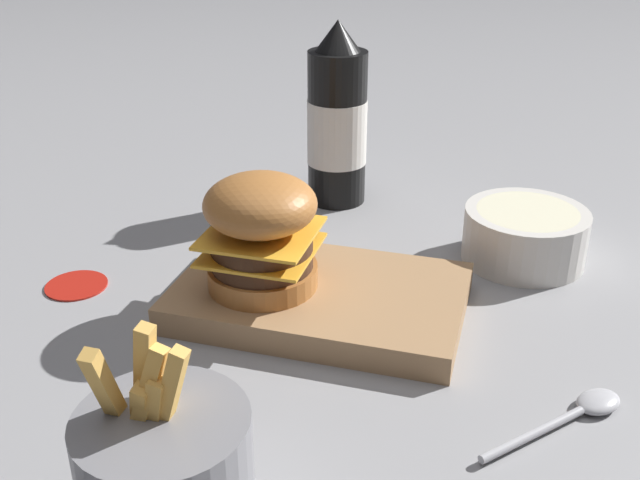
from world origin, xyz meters
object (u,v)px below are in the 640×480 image
serving_board (320,298)px  ketchup_bottle (337,123)px  fries_basket (166,472)px  spoon (580,411)px  side_bowl (525,234)px  burger (261,232)px

serving_board → ketchup_bottle: (0.06, -0.27, 0.09)m
fries_basket → spoon: bearing=-143.6°
ketchup_bottle → spoon: size_ratio=1.92×
serving_board → spoon: 0.26m
ketchup_bottle → side_bowl: (-0.24, 0.11, -0.07)m
burger → spoon: size_ratio=0.93×
serving_board → side_bowl: bearing=-138.0°
fries_basket → burger: bearing=-82.5°
burger → serving_board: bearing=-167.4°
serving_board → ketchup_bottle: ketchup_bottle is taller
burger → spoon: bearing=164.2°
serving_board → side_bowl: size_ratio=2.07×
spoon → side_bowl: bearing=54.1°
ketchup_bottle → fries_basket: (-0.04, 0.56, -0.06)m
burger → fries_basket: bearing=97.5°
burger → fries_basket: (-0.04, 0.28, -0.04)m
fries_basket → spoon: 0.33m
serving_board → burger: burger is taller
burger → spoon: (-0.30, 0.08, -0.08)m
serving_board → ketchup_bottle: bearing=-78.2°
burger → fries_basket: fries_basket is taller
ketchup_bottle → spoon: 0.49m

